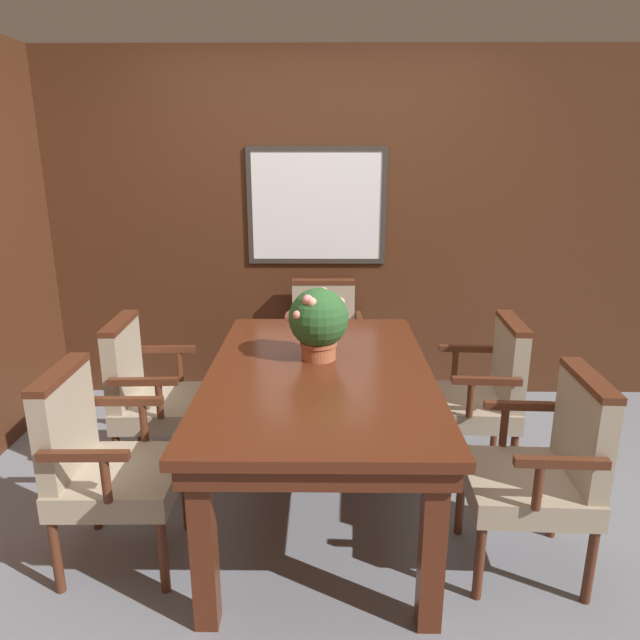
{
  "coord_description": "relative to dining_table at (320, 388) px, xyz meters",
  "views": [
    {
      "loc": [
        0.05,
        -2.48,
        1.75
      ],
      "look_at": [
        0.02,
        0.21,
        0.97
      ],
      "focal_mm": 32.0,
      "sensor_mm": 36.0,
      "label": 1
    }
  ],
  "objects": [
    {
      "name": "ground_plane",
      "position": [
        -0.02,
        -0.06,
        -0.67
      ],
      "size": [
        14.0,
        14.0,
        0.0
      ],
      "primitive_type": "plane",
      "color": "gray"
    },
    {
      "name": "wall_back",
      "position": [
        -0.02,
        1.54,
        0.56
      ],
      "size": [
        7.2,
        0.08,
        2.45
      ],
      "color": "#4C2816",
      "rests_on": "ground_plane"
    },
    {
      "name": "dining_table",
      "position": [
        0.0,
        0.0,
        0.0
      ],
      "size": [
        1.06,
        1.71,
        0.77
      ],
      "color": "#562614",
      "rests_on": "ground_plane"
    },
    {
      "name": "chair_right_near",
      "position": [
        0.95,
        -0.41,
        -0.18
      ],
      "size": [
        0.52,
        0.55,
        0.9
      ],
      "rotation": [
        0.0,
        0.0,
        -1.61
      ],
      "color": "#562B19",
      "rests_on": "ground_plane"
    },
    {
      "name": "chair_right_far",
      "position": [
        0.89,
        0.38,
        -0.18
      ],
      "size": [
        0.53,
        0.55,
        0.9
      ],
      "rotation": [
        0.0,
        0.0,
        -1.63
      ],
      "color": "#562B19",
      "rests_on": "ground_plane"
    },
    {
      "name": "chair_head_far",
      "position": [
        0.01,
        1.25,
        -0.18
      ],
      "size": [
        0.54,
        0.51,
        0.9
      ],
      "rotation": [
        0.0,
        0.0,
        0.02
      ],
      "color": "#562B19",
      "rests_on": "ground_plane"
    },
    {
      "name": "chair_left_near",
      "position": [
        -0.93,
        -0.38,
        -0.18
      ],
      "size": [
        0.51,
        0.54,
        0.9
      ],
      "rotation": [
        0.0,
        0.0,
        1.59
      ],
      "color": "#562B19",
      "rests_on": "ground_plane"
    },
    {
      "name": "chair_left_far",
      "position": [
        -0.94,
        0.36,
        -0.18
      ],
      "size": [
        0.52,
        0.55,
        0.9
      ],
      "rotation": [
        0.0,
        0.0,
        1.61
      ],
      "color": "#562B19",
      "rests_on": "ground_plane"
    },
    {
      "name": "potted_plant",
      "position": [
        -0.01,
        0.15,
        0.29
      ],
      "size": [
        0.32,
        0.3,
        0.36
      ],
      "color": "#B2603D",
      "rests_on": "dining_table"
    }
  ]
}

